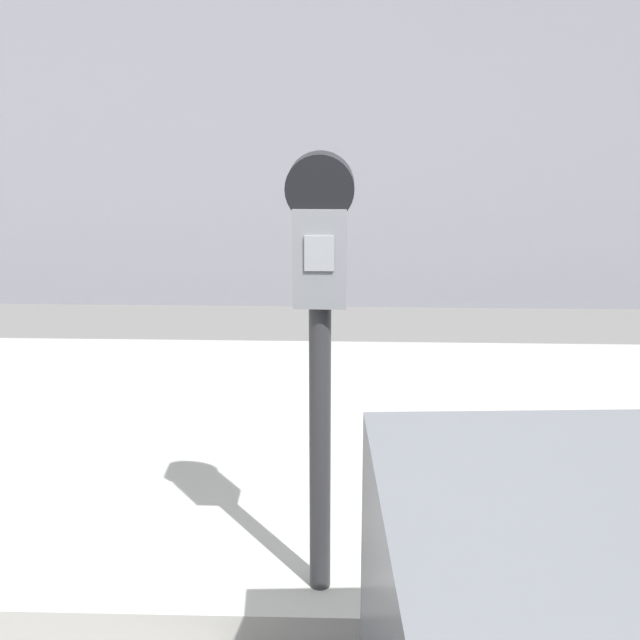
{
  "coord_description": "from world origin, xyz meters",
  "views": [
    {
      "loc": [
        -0.49,
        -1.65,
        1.89
      ],
      "look_at": [
        -0.58,
        0.98,
        1.07
      ],
      "focal_mm": 50.0,
      "sensor_mm": 36.0,
      "label": 1
    }
  ],
  "objects": [
    {
      "name": "parking_meter",
      "position": [
        -0.58,
        0.98,
        1.14
      ],
      "size": [
        0.2,
        0.14,
        1.46
      ],
      "color": "#2D2D30",
      "rests_on": "sidewalk"
    },
    {
      "name": "sidewalk",
      "position": [
        0.0,
        2.2,
        0.06
      ],
      "size": [
        24.0,
        2.8,
        0.12
      ],
      "color": "#ADAAA3",
      "rests_on": "ground_plane"
    }
  ]
}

